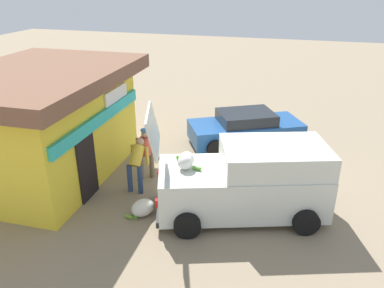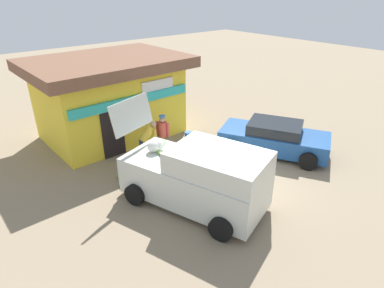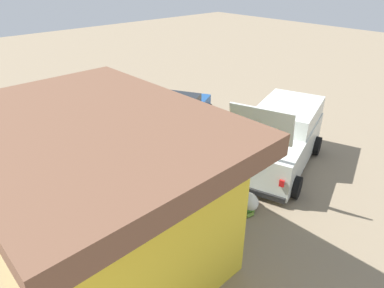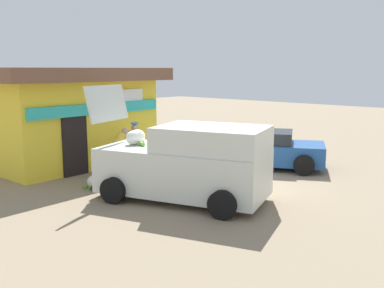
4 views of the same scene
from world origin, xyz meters
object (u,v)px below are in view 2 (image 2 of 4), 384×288
at_px(storefront_bar, 110,96).
at_px(delivery_van, 198,177).
at_px(paint_bucket, 188,136).
at_px(customer_bending, 147,138).
at_px(parked_sedan, 274,138).
at_px(vendor_standing, 163,133).
at_px(unloaded_banana_pile, 129,173).

distance_m(storefront_bar, delivery_van, 6.44).
bearing_deg(paint_bucket, customer_bending, -169.37).
distance_m(parked_sedan, customer_bending, 4.98).
height_order(parked_sedan, vendor_standing, vendor_standing).
distance_m(unloaded_banana_pile, paint_bucket, 3.68).
relative_size(parked_sedan, customer_bending, 2.90).
bearing_deg(unloaded_banana_pile, parked_sedan, -19.48).
relative_size(parked_sedan, paint_bucket, 11.35).
height_order(delivery_van, vendor_standing, delivery_van).
xyz_separation_m(unloaded_banana_pile, paint_bucket, (3.52, 1.08, -0.00)).
xyz_separation_m(delivery_van, paint_bucket, (2.64, 3.74, -0.78)).
bearing_deg(delivery_van, storefront_bar, 85.78).
xyz_separation_m(vendor_standing, paint_bucket, (1.59, 0.42, -0.76)).
xyz_separation_m(storefront_bar, vendor_standing, (0.58, -3.06, -0.84)).
height_order(storefront_bar, unloaded_banana_pile, storefront_bar).
relative_size(delivery_van, paint_bucket, 12.42).
distance_m(parked_sedan, paint_bucket, 3.60).
relative_size(unloaded_banana_pile, paint_bucket, 2.10).
bearing_deg(storefront_bar, unloaded_banana_pile, -110.02).
xyz_separation_m(delivery_van, parked_sedan, (4.58, 0.73, -0.36)).
relative_size(vendor_standing, customer_bending, 1.08).
bearing_deg(delivery_van, unloaded_banana_pile, 108.36).
bearing_deg(storefront_bar, delivery_van, -94.22).
bearing_deg(parked_sedan, delivery_van, -170.98).
bearing_deg(customer_bending, unloaded_banana_pile, -152.09).
distance_m(storefront_bar, paint_bucket, 3.77).
bearing_deg(storefront_bar, customer_bending, -92.63).
xyz_separation_m(delivery_van, vendor_standing, (1.05, 3.32, -0.03)).
height_order(delivery_van, unloaded_banana_pile, delivery_van).
bearing_deg(customer_bending, paint_bucket, 10.63).
bearing_deg(delivery_van, customer_bending, 84.30).
bearing_deg(parked_sedan, unloaded_banana_pile, 160.52).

